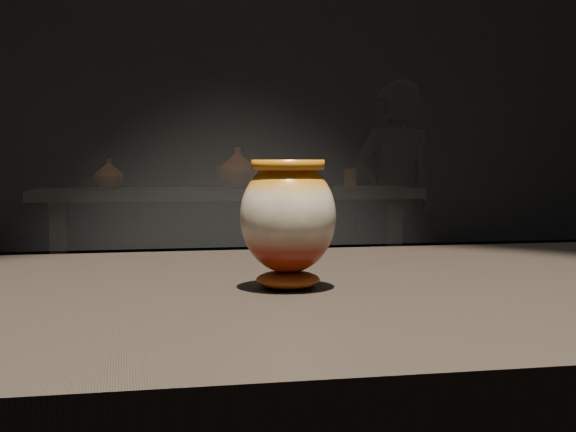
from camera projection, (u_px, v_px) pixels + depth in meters
The scene contains 6 objects.
main_vase at pixel (288, 218), 0.93m from camera, with size 0.12×0.12×0.15m.
back_shelf at pixel (227, 238), 4.26m from camera, with size 2.00×0.60×0.90m.
back_vase_left at pixel (109, 174), 4.14m from camera, with size 0.15×0.15×0.16m, color brown.
back_vase_mid at pixel (238, 168), 4.25m from camera, with size 0.21×0.21×0.22m, color maroon.
back_vase_right at pixel (350, 178), 4.43m from camera, with size 0.07×0.07×0.10m, color brown.
visitor at pixel (395, 200), 5.33m from camera, with size 0.57×0.38×1.57m, color black.
Camera 1 is at (-0.22, -0.92, 1.05)m, focal length 50.00 mm.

